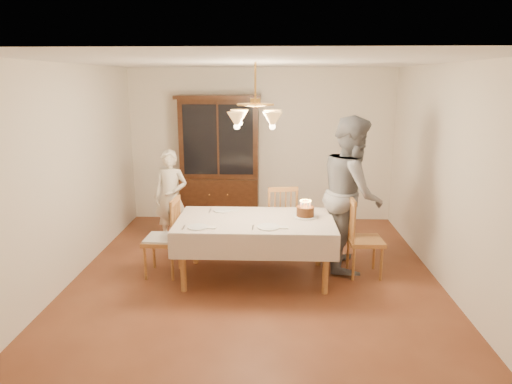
{
  "coord_description": "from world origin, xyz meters",
  "views": [
    {
      "loc": [
        0.21,
        -5.29,
        2.41
      ],
      "look_at": [
        0.0,
        0.2,
        1.05
      ],
      "focal_mm": 32.0,
      "sensor_mm": 36.0,
      "label": 1
    }
  ],
  "objects_px": {
    "china_hutch": "(220,163)",
    "dining_table": "(255,225)",
    "elderly_woman": "(171,197)",
    "chair_far_side": "(280,223)",
    "birthday_cake": "(305,212)"
  },
  "relations": [
    {
      "from": "china_hutch",
      "to": "chair_far_side",
      "type": "height_order",
      "value": "china_hutch"
    },
    {
      "from": "china_hutch",
      "to": "elderly_woman",
      "type": "bearing_deg",
      "value": -120.92
    },
    {
      "from": "china_hutch",
      "to": "birthday_cake",
      "type": "height_order",
      "value": "china_hutch"
    },
    {
      "from": "chair_far_side",
      "to": "birthday_cake",
      "type": "bearing_deg",
      "value": -68.5
    },
    {
      "from": "china_hutch",
      "to": "dining_table",
      "type": "bearing_deg",
      "value": -72.93
    },
    {
      "from": "dining_table",
      "to": "china_hutch",
      "type": "xyz_separation_m",
      "value": [
        -0.69,
        2.25,
        0.36
      ]
    },
    {
      "from": "elderly_woman",
      "to": "birthday_cake",
      "type": "bearing_deg",
      "value": -21.38
    },
    {
      "from": "china_hutch",
      "to": "birthday_cake",
      "type": "distance_m",
      "value": 2.51
    },
    {
      "from": "dining_table",
      "to": "chair_far_side",
      "type": "xyz_separation_m",
      "value": [
        0.32,
        0.86,
        -0.24
      ]
    },
    {
      "from": "dining_table",
      "to": "birthday_cake",
      "type": "height_order",
      "value": "birthday_cake"
    },
    {
      "from": "china_hutch",
      "to": "elderly_woman",
      "type": "xyz_separation_m",
      "value": [
        -0.62,
        -1.03,
        -0.34
      ]
    },
    {
      "from": "chair_far_side",
      "to": "elderly_woman",
      "type": "relative_size",
      "value": 0.71
    },
    {
      "from": "elderly_woman",
      "to": "birthday_cake",
      "type": "height_order",
      "value": "elderly_woman"
    },
    {
      "from": "dining_table",
      "to": "birthday_cake",
      "type": "xyz_separation_m",
      "value": [
        0.61,
        0.12,
        0.14
      ]
    },
    {
      "from": "china_hutch",
      "to": "elderly_woman",
      "type": "relative_size",
      "value": 1.53
    }
  ]
}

